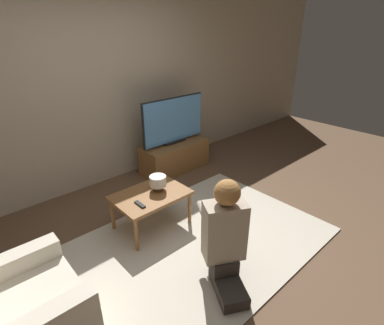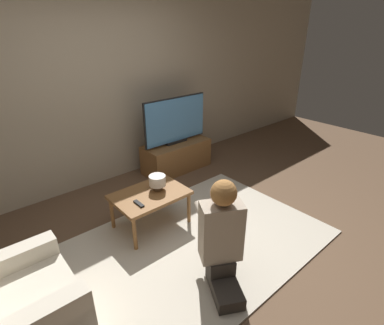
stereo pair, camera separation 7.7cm
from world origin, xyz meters
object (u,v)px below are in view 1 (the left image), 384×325
Objects in this scene: table_lamp at (158,182)px; tv at (174,121)px; coffee_table at (151,198)px; person_kneeling at (225,233)px; armchair at (11,324)px.

tv is at bearing 43.53° from table_lamp.
person_kneeling is (0.00, -1.05, 0.14)m from coffee_table.
tv is at bearing -58.99° from armchair.
coffee_table is 0.19m from table_lamp.
tv is 1.52m from coffee_table.
armchair reaches higher than coffee_table.
person_kneeling is 1.06m from table_lamp.
tv is 1.09× the size of person_kneeling.
table_lamp is at bearing 2.92° from coffee_table.
table_lamp is at bearing -69.53° from armchair.
person_kneeling is at bearing -118.98° from tv.
tv reaches higher than person_kneeling.
tv reaches higher than table_lamp.
armchair is 0.98× the size of person_kneeling.
tv reaches higher than coffee_table.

